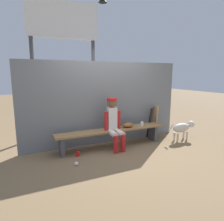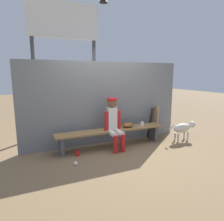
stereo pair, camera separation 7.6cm
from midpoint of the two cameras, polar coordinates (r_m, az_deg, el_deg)
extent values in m
plane|color=brown|center=(4.89, 0.45, -10.29)|extent=(30.00, 30.00, 0.00)
cube|color=slate|center=(4.96, -1.29, 2.10)|extent=(4.12, 0.03, 2.02)
cube|color=olive|center=(4.76, 0.46, -5.58)|extent=(2.69, 0.36, 0.04)
cube|color=#4C4C51|center=(4.49, -13.75, -9.81)|extent=(0.08, 0.29, 0.40)
cube|color=#4C4C51|center=(5.41, 12.10, -6.27)|extent=(0.08, 0.29, 0.40)
cube|color=silver|center=(4.69, 0.51, -2.25)|extent=(0.22, 0.13, 0.53)
sphere|color=brown|center=(4.63, 0.52, 2.26)|extent=(0.22, 0.22, 0.22)
cylinder|color=red|center=(4.62, 0.52, 3.21)|extent=(0.23, 0.23, 0.06)
cylinder|color=silver|center=(4.57, 0.47, -6.53)|extent=(0.13, 0.38, 0.13)
cylinder|color=red|center=(4.46, 1.50, -9.62)|extent=(0.11, 0.11, 0.40)
cylinder|color=red|center=(4.62, -1.19, -3.08)|extent=(0.09, 0.09, 0.45)
cylinder|color=silver|center=(4.64, 2.51, -6.26)|extent=(0.13, 0.38, 0.13)
cylinder|color=red|center=(4.54, 3.57, -9.29)|extent=(0.11, 0.11, 0.40)
cylinder|color=red|center=(4.75, 2.37, -2.71)|extent=(0.09, 0.09, 0.45)
ellipsoid|color=brown|center=(4.93, 4.98, -4.11)|extent=(0.28, 0.20, 0.12)
cylinder|color=black|center=(5.51, 11.19, -3.55)|extent=(0.09, 0.22, 0.84)
cylinder|color=brown|center=(5.66, 11.81, -3.14)|extent=(0.09, 0.22, 0.85)
cylinder|color=tan|center=(5.73, 13.05, -2.89)|extent=(0.09, 0.17, 0.88)
sphere|color=white|center=(4.01, -9.76, -14.66)|extent=(0.07, 0.07, 0.07)
cylinder|color=red|center=(4.42, -9.33, -11.97)|extent=(0.08, 0.08, 0.11)
cylinder|color=silver|center=(5.07, 9.04, -3.84)|extent=(0.08, 0.08, 0.11)
cylinder|color=#3F3F42|center=(5.68, -20.71, 5.72)|extent=(0.10, 0.10, 2.66)
cylinder|color=#3F3F42|center=(6.01, -4.66, 6.56)|extent=(0.10, 0.10, 2.66)
cube|color=white|center=(5.95, -13.19, 23.88)|extent=(1.90, 0.08, 0.96)
ellipsoid|color=beige|center=(5.54, 19.68, -4.74)|extent=(0.52, 0.20, 0.24)
sphere|color=beige|center=(5.76, 22.17, -3.72)|extent=(0.18, 0.18, 0.18)
cylinder|color=beige|center=(5.30, 17.04, -4.69)|extent=(0.15, 0.04, 0.16)
cylinder|color=beige|center=(5.75, 20.29, -6.61)|extent=(0.05, 0.05, 0.22)
cylinder|color=beige|center=(5.67, 21.14, -6.91)|extent=(0.05, 0.05, 0.22)
cylinder|color=beige|center=(5.54, 17.90, -7.11)|extent=(0.05, 0.05, 0.22)
cylinder|color=beige|center=(5.45, 18.74, -7.43)|extent=(0.05, 0.05, 0.22)
camera|label=1|loc=(0.04, -89.53, 0.08)|focal=32.06mm
camera|label=2|loc=(0.04, 90.47, -0.08)|focal=32.06mm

